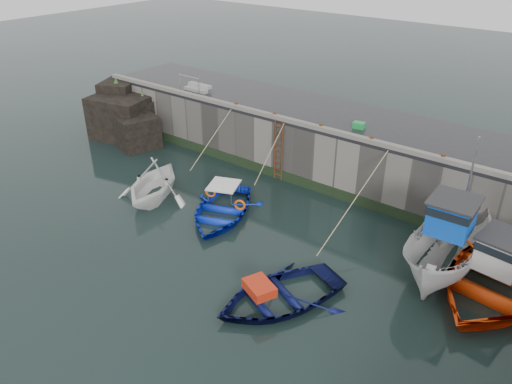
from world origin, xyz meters
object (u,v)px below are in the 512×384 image
Objects in this scene: boat_near_white at (155,198)px; boat_near_navy at (279,300)px; ladder at (278,151)px; fish_crate at (359,125)px; bollard_d at (372,139)px; bollard_b at (275,115)px; boat_far_white at (448,249)px; bollard_c at (321,127)px; bollard_e at (443,157)px; bollard_a at (236,105)px; boat_near_blue at (221,215)px; boat_far_orange at (500,276)px.

boat_near_navy is at bearing -38.34° from boat_near_white.
fish_crate reaches higher than ladder.
bollard_d is (1.26, -1.25, -0.01)m from fish_crate.
fish_crate is 1.94× the size of bollard_b.
boat_far_white is (13.14, 2.78, 1.04)m from boat_near_white.
bollard_b and bollard_c have the same top height.
bollard_b is at bearing 38.36° from boat_near_white.
bollard_a is at bearing 180.00° from bollard_e.
boat_near_white is 13.47m from boat_far_white.
bollard_c is at bearing 156.57° from boat_far_white.
boat_near_blue is 6.30m from bollard_c.
boat_near_navy is 10.14m from fish_crate.
bollard_e is (-1.59, 2.89, 2.26)m from boat_far_white.
ladder is 11.43× the size of bollard_a.
boat_near_blue is at bearing 173.22° from boat_near_navy.
boat_far_white is at bearing -11.41° from boat_near_white.
boat_near_blue is at bearing -148.12° from bollard_e.
boat_far_orange is 28.76× the size of bollard_e.
bollard_e is (3.20, 0.00, 0.00)m from bollard_d.
boat_near_white is 15.59× the size of bollard_a.
boat_near_blue is 6.35m from boat_near_navy.
bollard_d is at bearing 4.00° from ladder.
boat_near_blue is 17.45× the size of bollard_b.
boat_far_orange is at bearing -36.91° from fish_crate.
ladder is 8.19m from bollard_e.
boat_far_orange reaches higher than boat_near_white.
bollard_b is at bearing 174.77° from boat_far_orange.
bollard_a is at bearing 180.00° from bollard_d.
boat_far_orange is (11.42, 2.31, 0.50)m from boat_near_blue.
bollard_e is (11.00, 0.00, 0.00)m from bollard_a.
bollard_c is at bearing 0.00° from bollard_b.
boat_far_white is (9.51, 2.03, 1.04)m from boat_near_blue.
bollard_a is (-3.08, 4.93, 3.30)m from boat_near_blue.
bollard_e reaches higher than boat_near_white.
boat_near_blue and boat_near_navy have the same top height.
bollard_c is at bearing 21.25° from boat_near_white.
boat_far_white reaches higher than bollard_e.
bollard_b is (-4.04, -1.25, -0.01)m from fish_crate.
boat_near_navy is at bearing -88.74° from fish_crate.
boat_far_white is at bearing -16.01° from bollard_b.
bollard_e is (11.55, 5.67, 3.30)m from boat_near_white.
bollard_c is 2.60m from bollard_d.
boat_far_white is 6.03m from bollard_d.
fish_crate is at bearing 38.66° from boat_near_blue.
bollard_d is (-0.77, 8.12, 3.30)m from boat_near_navy.
fish_crate reaches higher than bollard_e.
boat_near_navy is (5.57, -7.78, -1.59)m from ladder.
bollard_e is at bearing 150.24° from boat_far_orange.
boat_near_navy is 8.10m from boat_far_orange.
bollard_e reaches higher than boat_near_navy.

